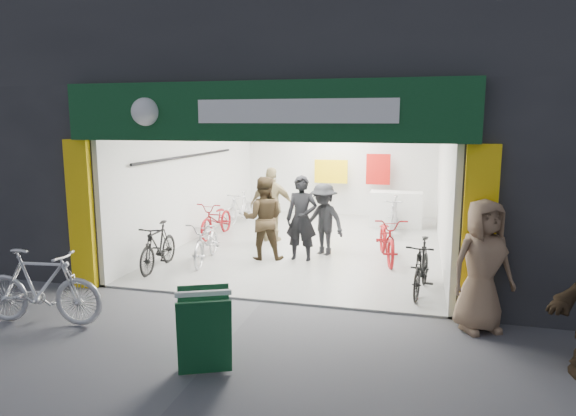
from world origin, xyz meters
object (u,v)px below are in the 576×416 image
at_px(sandwich_board, 204,329).
at_px(parked_bike, 41,287).
at_px(bike_right_front, 422,267).
at_px(bike_left_front, 207,242).
at_px(pedestrian_near, 482,266).

bearing_deg(sandwich_board, parked_bike, 141.08).
distance_m(parked_bike, sandwich_board, 2.96).
bearing_deg(bike_right_front, bike_left_front, 176.01).
relative_size(bike_right_front, pedestrian_near, 0.84).
bearing_deg(parked_bike, bike_right_front, -69.60).
bearing_deg(pedestrian_near, parked_bike, 165.92).
bearing_deg(pedestrian_near, sandwich_board, -173.69).
bearing_deg(bike_left_front, sandwich_board, -75.37).
bearing_deg(pedestrian_near, bike_left_front, 129.48).
distance_m(bike_right_front, pedestrian_near, 1.65).
relative_size(bike_left_front, bike_right_front, 1.08).
height_order(bike_left_front, bike_right_front, bike_right_front).
xyz_separation_m(bike_left_front, bike_right_front, (4.30, -0.90, 0.03)).
bearing_deg(bike_right_front, sandwich_board, -117.38).
bearing_deg(parked_bike, pedestrian_near, -84.21).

